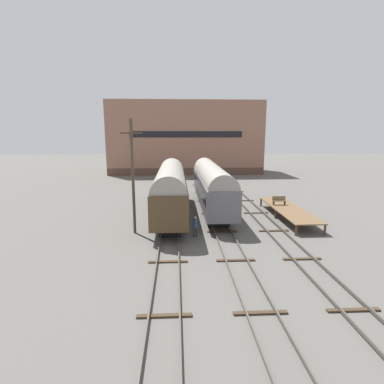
% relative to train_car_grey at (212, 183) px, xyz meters
% --- Properties ---
extents(ground_plane, '(200.00, 200.00, 0.00)m').
position_rel_train_car_grey_xyz_m(ground_plane, '(0.00, -5.38, -2.90)').
color(ground_plane, '#56544F').
extents(track_left, '(2.60, 60.00, 0.26)m').
position_rel_train_car_grey_xyz_m(track_left, '(-4.53, -5.38, -2.76)').
color(track_left, '#4C4742').
rests_on(track_left, ground).
extents(track_middle, '(2.60, 60.00, 0.26)m').
position_rel_train_car_grey_xyz_m(track_middle, '(0.00, -5.38, -2.76)').
color(track_middle, '#4C4742').
rests_on(track_middle, ground).
extents(track_right, '(2.60, 60.00, 0.26)m').
position_rel_train_car_grey_xyz_m(track_right, '(4.53, -5.38, -2.76)').
color(track_right, '#4C4742').
rests_on(track_right, ground).
extents(train_car_grey, '(2.93, 18.55, 5.08)m').
position_rel_train_car_grey_xyz_m(train_car_grey, '(0.00, 0.00, 0.00)').
color(train_car_grey, black).
rests_on(train_car_grey, ground).
extents(train_car_brown, '(3.10, 17.23, 5.29)m').
position_rel_train_car_grey_xyz_m(train_car_brown, '(-4.53, -2.70, 0.10)').
color(train_car_brown, black).
rests_on(train_car_brown, ground).
extents(station_platform, '(2.77, 10.81, 1.01)m').
position_rel_train_car_grey_xyz_m(station_platform, '(7.24, -4.37, -1.98)').
color(station_platform, brown).
rests_on(station_platform, ground).
extents(bench, '(1.40, 0.40, 0.91)m').
position_rel_train_car_grey_xyz_m(bench, '(6.86, -2.74, -1.40)').
color(bench, brown).
rests_on(bench, station_platform).
extents(person_worker, '(0.32, 0.32, 1.76)m').
position_rel_train_car_grey_xyz_m(person_worker, '(-2.42, -9.49, -1.84)').
color(person_worker, '#282833').
rests_on(person_worker, ground).
extents(utility_pole, '(1.80, 0.24, 9.58)m').
position_rel_train_car_grey_xyz_m(utility_pole, '(-7.53, -8.19, 2.05)').
color(utility_pole, '#473828').
rests_on(utility_pole, ground).
extents(warehouse_building, '(32.17, 11.29, 15.04)m').
position_rel_train_car_grey_xyz_m(warehouse_building, '(-1.93, 33.55, 4.62)').
color(warehouse_building, brown).
rests_on(warehouse_building, ground).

